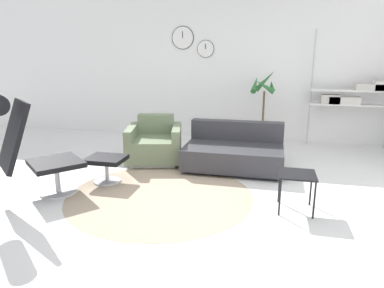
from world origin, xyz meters
TOP-DOWN VIEW (x-y plane):
  - ground_plane at (0.00, 0.00)m, footprint 12.00×12.00m
  - wall_back at (-0.00, 2.92)m, footprint 12.00×0.09m
  - round_rug at (-0.27, -0.24)m, footprint 2.22×2.22m
  - lounge_chair at (-1.70, -0.69)m, footprint 1.03×1.07m
  - ottoman at (-1.09, 0.03)m, footprint 0.48×0.41m
  - armchair_red at (-0.77, 1.05)m, footprint 0.98×0.98m
  - couch_low at (0.48, 1.01)m, footprint 1.42×0.95m
  - side_table at (1.28, -0.30)m, footprint 0.38×0.38m
  - potted_plant at (0.84, 2.41)m, footprint 0.43×0.44m
  - shelf_unit at (2.37, 2.60)m, footprint 1.39×0.28m

SIDE VIEW (x-z plane):
  - ground_plane at x=0.00m, z-range 0.00..0.00m
  - round_rug at x=-0.27m, z-range 0.00..0.01m
  - couch_low at x=0.48m, z-range -0.09..0.55m
  - ottoman at x=-1.09m, z-range 0.08..0.42m
  - armchair_red at x=-0.77m, z-range -0.08..0.62m
  - side_table at x=1.28m, z-range 0.16..0.58m
  - potted_plant at x=0.84m, z-range -0.21..1.18m
  - lounge_chair at x=-1.70m, z-range 0.11..1.36m
  - shelf_unit at x=2.37m, z-range -0.08..2.00m
  - wall_back at x=0.00m, z-range 0.00..2.80m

